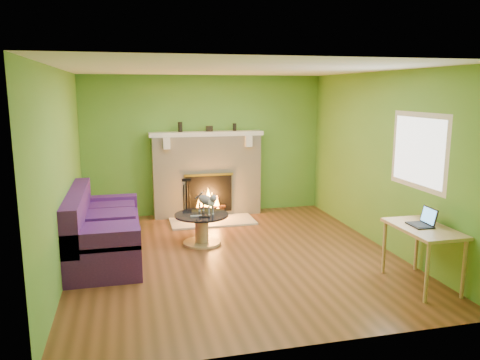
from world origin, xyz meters
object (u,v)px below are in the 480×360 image
at_px(desk, 423,234).
at_px(cat, 206,202).
at_px(coffee_table, 202,227).
at_px(sofa, 100,232).

distance_m(desk, cat, 3.16).
bearing_deg(coffee_table, cat, 32.01).
distance_m(coffee_table, cat, 0.38).
xyz_separation_m(desk, cat, (-2.25, 2.22, -0.01)).
distance_m(coffee_table, desk, 3.20).
bearing_deg(cat, sofa, 167.46).
bearing_deg(coffee_table, sofa, -170.58).
distance_m(sofa, desk, 4.27).
relative_size(sofa, cat, 4.00).
relative_size(coffee_table, desk, 0.84).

